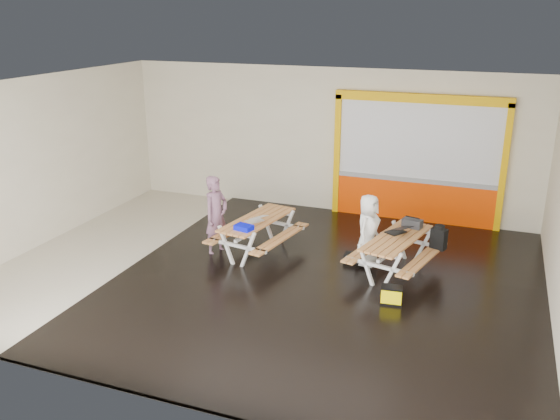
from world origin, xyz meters
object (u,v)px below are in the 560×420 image
at_px(dark_case, 354,258).
at_px(fluke_bag, 392,295).
at_px(blue_pouch, 244,227).
at_px(laptop_left, 256,219).
at_px(toolbox, 412,223).
at_px(backpack, 439,237).
at_px(picnic_table_right, 396,246).
at_px(person_left, 216,216).
at_px(picnic_table_left, 258,227).
at_px(person_right, 368,230).
at_px(laptop_right, 398,231).

height_order(dark_case, fluke_bag, fluke_bag).
bearing_deg(blue_pouch, fluke_bag, -10.92).
bearing_deg(laptop_left, blue_pouch, -95.42).
relative_size(toolbox, backpack, 0.87).
bearing_deg(fluke_bag, toolbox, 89.45).
xyz_separation_m(picnic_table_right, person_left, (-3.59, -0.25, 0.23)).
bearing_deg(laptop_left, picnic_table_right, 4.06).
bearing_deg(fluke_bag, backpack, 72.05).
bearing_deg(picnic_table_right, backpack, 31.58).
height_order(picnic_table_left, person_right, person_right).
relative_size(person_right, toolbox, 3.37).
relative_size(picnic_table_right, blue_pouch, 6.66).
bearing_deg(person_left, laptop_left, -71.19).
bearing_deg(picnic_table_right, person_left, -175.99).
height_order(person_right, toolbox, person_right).
height_order(picnic_table_right, laptop_left, laptop_left).
distance_m(picnic_table_left, person_left, 0.86).
relative_size(picnic_table_left, fluke_bag, 5.60).
height_order(laptop_right, blue_pouch, laptop_right).
height_order(person_right, laptop_right, person_right).
bearing_deg(picnic_table_right, picnic_table_left, -179.68).
bearing_deg(fluke_bag, person_right, 118.53).
distance_m(picnic_table_right, laptop_right, 0.30).
bearing_deg(picnic_table_left, person_right, 2.87).
bearing_deg(dark_case, laptop_right, -3.39).
height_order(laptop_left, toolbox, toolbox).
relative_size(person_left, dark_case, 4.24).
bearing_deg(laptop_left, toolbox, 15.25).
xyz_separation_m(picnic_table_right, laptop_right, (-0.02, 0.19, 0.24)).
bearing_deg(fluke_bag, dark_case, 123.90).
xyz_separation_m(toolbox, fluke_bag, (-0.02, -1.86, -0.66)).
height_order(laptop_right, toolbox, toolbox).
bearing_deg(picnic_table_right, dark_case, 164.16).
bearing_deg(person_right, person_left, 106.45).
relative_size(blue_pouch, fluke_bag, 0.85).
distance_m(person_right, blue_pouch, 2.36).
distance_m(person_left, dark_case, 2.88).
bearing_deg(person_right, picnic_table_left, 102.76).
relative_size(laptop_left, toolbox, 1.17).
bearing_deg(picnic_table_right, laptop_left, -175.94).
relative_size(picnic_table_left, laptop_left, 4.45).
height_order(laptop_left, dark_case, laptop_left).
bearing_deg(toolbox, laptop_right, -115.57).
bearing_deg(dark_case, blue_pouch, -154.84).
xyz_separation_m(person_right, dark_case, (-0.27, 0.14, -0.68)).
xyz_separation_m(person_right, laptop_right, (0.55, 0.09, 0.02)).
xyz_separation_m(person_right, blue_pouch, (-2.23, -0.78, 0.02)).
bearing_deg(person_left, blue_pouch, -103.31).
height_order(laptop_left, backpack, backpack).
bearing_deg(person_left, toolbox, -62.28).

